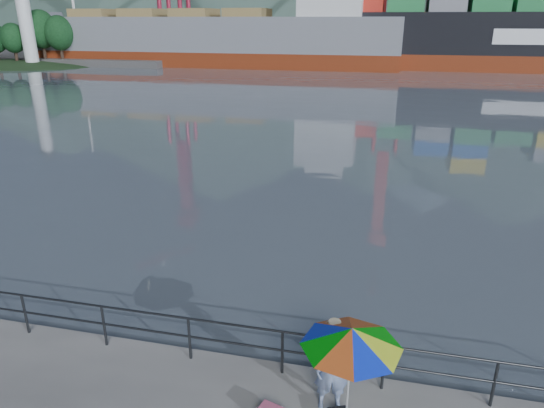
{
  "coord_description": "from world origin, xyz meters",
  "views": [
    {
      "loc": [
        4.62,
        -6.19,
        6.81
      ],
      "look_at": [
        1.79,
        6.0,
        2.0
      ],
      "focal_mm": 32.0,
      "sensor_mm": 36.0,
      "label": 1
    }
  ],
  "objects_px": {
    "fisherman": "(332,369)",
    "beach_umbrella": "(352,337)",
    "bulk_carrier": "(226,37)",
    "container_ship": "(539,25)"
  },
  "relations": [
    {
      "from": "bulk_carrier",
      "to": "container_ship",
      "type": "height_order",
      "value": "container_ship"
    },
    {
      "from": "bulk_carrier",
      "to": "container_ship",
      "type": "relative_size",
      "value": 1.02
    },
    {
      "from": "beach_umbrella",
      "to": "container_ship",
      "type": "height_order",
      "value": "container_ship"
    },
    {
      "from": "beach_umbrella",
      "to": "container_ship",
      "type": "distance_m",
      "value": 74.62
    },
    {
      "from": "fisherman",
      "to": "container_ship",
      "type": "relative_size",
      "value": 0.03
    },
    {
      "from": "fisherman",
      "to": "bulk_carrier",
      "type": "xyz_separation_m",
      "value": [
        -24.38,
        68.46,
        3.17
      ]
    },
    {
      "from": "fisherman",
      "to": "container_ship",
      "type": "height_order",
      "value": "container_ship"
    },
    {
      "from": "fisherman",
      "to": "beach_umbrella",
      "type": "relative_size",
      "value": 0.84
    },
    {
      "from": "fisherman",
      "to": "beach_umbrella",
      "type": "height_order",
      "value": "beach_umbrella"
    },
    {
      "from": "fisherman",
      "to": "beach_umbrella",
      "type": "xyz_separation_m",
      "value": [
        0.32,
        -0.41,
        1.04
      ]
    }
  ]
}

